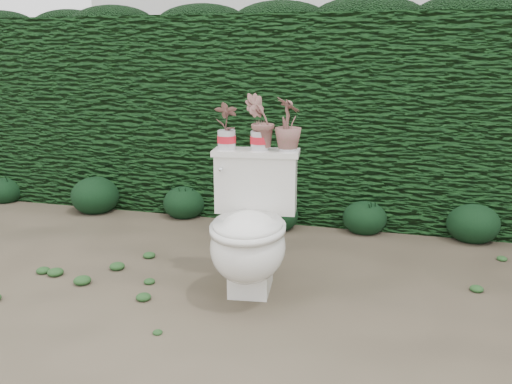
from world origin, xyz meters
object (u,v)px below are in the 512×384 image
(potted_plant_right, at_px, (288,126))
(potted_plant_center, at_px, (260,123))
(potted_plant_left, at_px, (226,127))
(toilet, at_px, (250,232))

(potted_plant_right, bearing_deg, potted_plant_center, 57.14)
(potted_plant_left, relative_size, potted_plant_center, 0.85)
(potted_plant_left, xyz_separation_m, potted_plant_center, (0.19, 0.03, 0.02))
(toilet, xyz_separation_m, potted_plant_center, (-0.01, 0.24, 0.57))
(toilet, height_order, potted_plant_center, potted_plant_center)
(toilet, height_order, potted_plant_left, potted_plant_left)
(potted_plant_left, bearing_deg, toilet, 132.40)
(potted_plant_center, bearing_deg, potted_plant_right, 162.76)
(toilet, relative_size, potted_plant_center, 2.53)
(potted_plant_right, bearing_deg, potted_plant_left, 57.14)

